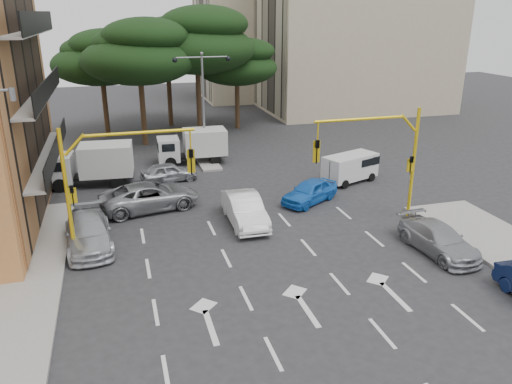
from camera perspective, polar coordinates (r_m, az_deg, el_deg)
ground at (r=23.40m, az=1.39°, el=-6.95°), size 120.00×120.00×0.00m
median_strip at (r=37.93m, az=-5.81°, el=3.75°), size 1.40×6.00×0.15m
apartment_beige_near at (r=58.17m, az=11.45°, el=18.36°), size 20.20×12.15×18.70m
apartment_beige_far at (r=66.77m, az=0.84°, el=18.02°), size 16.20×12.15×16.70m
pine_left_near at (r=42.03m, az=-13.21°, el=15.38°), size 9.15×9.15×10.23m
pine_center at (r=44.53m, az=-6.74°, el=16.87°), size 9.98×9.98×11.16m
pine_left_far at (r=46.01m, az=-17.29°, el=14.50°), size 8.32×8.32×9.30m
pine_right at (r=47.44m, az=-2.13°, el=14.65°), size 7.49×7.49×8.37m
pine_back at (r=49.24m, az=-10.10°, el=16.18°), size 9.15×9.15×10.23m
signal_mast_right at (r=26.37m, az=14.45°, el=4.59°), size 5.79×0.37×6.00m
signal_mast_left at (r=22.90m, az=-16.56°, el=2.09°), size 5.79×0.37×6.00m
street_lamp_center at (r=36.81m, az=-6.10°, el=11.78°), size 4.16×0.36×7.77m
car_white_hatch at (r=26.23m, az=-1.30°, el=-2.02°), size 1.70×4.74×1.56m
car_blue_compact at (r=29.33m, az=6.16°, el=0.07°), size 4.21×3.44×1.35m
car_silver_wagon at (r=24.99m, az=-18.61°, el=-4.39°), size 2.45×5.20×1.46m
car_silver_cross_a at (r=28.76m, az=-12.02°, el=-0.47°), size 5.92×3.55×1.54m
car_silver_cross_b at (r=33.33m, az=-9.91°, el=2.26°), size 3.86×1.98×1.26m
car_silver_parked at (r=24.65m, az=20.13°, el=-5.09°), size 2.16×4.69×1.33m
van_white at (r=33.23m, az=10.69°, el=2.69°), size 4.06×2.85×1.85m
box_truck_a at (r=33.56m, az=-18.33°, el=2.91°), size 5.60×2.71×2.67m
box_truck_b at (r=37.00m, az=-7.24°, el=5.16°), size 5.16×2.34×2.50m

